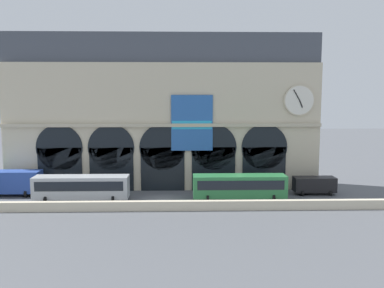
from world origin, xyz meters
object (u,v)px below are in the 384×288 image
(bus_mideast, at_px, (239,186))
(van_east, at_px, (314,185))
(bus_midwest, at_px, (81,187))
(box_truck_west, at_px, (11,182))

(bus_mideast, height_order, van_east, bus_mideast)
(bus_midwest, relative_size, bus_mideast, 1.00)
(box_truck_west, distance_m, bus_mideast, 28.37)
(bus_mideast, bearing_deg, van_east, 16.67)
(box_truck_west, bearing_deg, van_east, -0.52)
(box_truck_west, bearing_deg, bus_midwest, -19.51)
(bus_mideast, bearing_deg, box_truck_west, 173.25)
(bus_midwest, distance_m, bus_mideast, 18.63)
(box_truck_west, xyz_separation_m, bus_midwest, (9.54, -3.38, 0.08))
(box_truck_west, xyz_separation_m, bus_mideast, (28.17, -3.33, 0.08))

